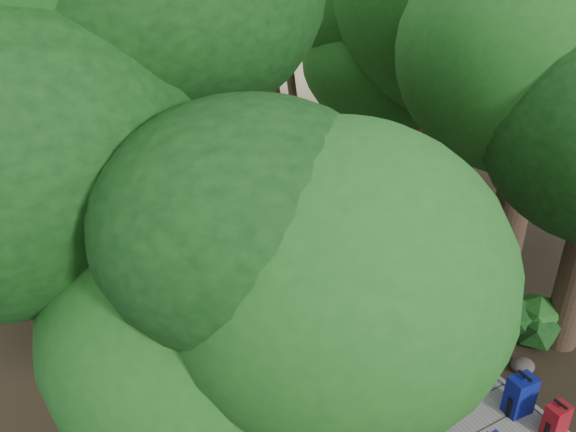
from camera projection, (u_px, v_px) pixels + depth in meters
ground at (338, 298)px, 11.57m from camera, size 120.00×120.00×0.00m
sand_beach at (129, 106)px, 23.98m from camera, size 40.00×22.00×0.02m
boardwalk at (312, 272)px, 12.32m from camera, size 2.00×12.00×0.12m
backpack_left_b at (432, 412)px, 8.24m from camera, size 0.42×0.34×0.67m
backpack_left_c at (416, 390)px, 8.61m from camera, size 0.45×0.40×0.70m
backpack_right_a at (557, 419)px, 8.18m from camera, size 0.34×0.24×0.60m
backpack_right_b at (521, 393)px, 8.53m from camera, size 0.43×0.31×0.73m
backpack_right_c at (480, 359)px, 9.26m from camera, size 0.43×0.35×0.65m
backpack_right_d at (464, 346)px, 9.60m from camera, size 0.41×0.30×0.60m
duffel_right_khaki at (438, 334)px, 10.03m from camera, size 0.47×0.66×0.42m
duffel_right_black at (420, 317)px, 10.46m from camera, size 0.48×0.71×0.43m
suitcase_on_boardwalk at (398, 368)px, 9.11m from camera, size 0.44×0.32×0.61m
lone_suitcase_on_sand at (208, 158)px, 17.57m from camera, size 0.46×0.30×0.69m
hat_brown at (435, 389)px, 8.12m from camera, size 0.35×0.35×0.11m
hat_white at (424, 370)px, 8.42m from camera, size 0.40×0.40×0.13m
kayak at (81, 152)px, 18.67m from camera, size 0.70×2.84×0.28m
sun_lounger at (250, 134)px, 19.76m from camera, size 1.14×2.02×0.62m
tree_right_c at (417, 69)px, 12.76m from camera, size 4.56×4.56×7.88m
tree_right_d at (447, 15)px, 14.43m from camera, size 5.25×5.25×9.62m
tree_right_f at (334, 4)px, 19.53m from camera, size 4.96×4.96×8.85m
tree_left_a at (280, 359)px, 5.46m from camera, size 3.66×3.66×6.10m
tree_left_b at (83, 123)px, 6.77m from camera, size 5.21×5.21×9.38m
tree_left_c at (105, 81)px, 10.18m from camera, size 4.96×4.96×8.62m
tree_back_a at (91, 11)px, 21.40m from camera, size 4.60×4.60×7.96m
palm_right_a at (297, 59)px, 16.39m from camera, size 3.96×3.96×6.76m
palm_right_b at (275, 6)px, 20.59m from camera, size 4.39×4.39×8.48m
palm_right_c at (208, 28)px, 21.06m from camera, size 4.33×4.33×6.88m
palm_left_a at (42, 95)px, 12.83m from camera, size 4.27×4.27×6.79m
rock_left_b at (289, 399)px, 8.93m from camera, size 0.39×0.35×0.22m
rock_left_c at (259, 296)px, 11.37m from camera, size 0.52×0.47×0.28m
rock_left_d at (183, 248)px, 13.19m from camera, size 0.28×0.25×0.16m
rock_right_a at (523, 366)px, 9.61m from camera, size 0.42×0.37×0.23m
rock_right_b at (464, 275)px, 12.05m from camera, size 0.52×0.47×0.29m
rock_right_c at (340, 238)px, 13.64m from camera, size 0.28×0.25×0.15m
shrub_left_a at (293, 404)px, 8.32m from camera, size 1.10×1.10×0.99m
shrub_left_b at (215, 291)px, 11.03m from camera, size 0.98×0.98×0.88m
shrub_left_c at (151, 209)px, 13.98m from camera, size 1.22×1.22×1.09m
shrub_right_a at (531, 318)px, 10.24m from camera, size 0.99×0.99×0.89m
shrub_right_b at (388, 205)px, 14.08m from camera, size 1.35×1.35×1.21m
shrub_right_c at (289, 167)px, 16.87m from camera, size 0.84×0.84×0.76m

